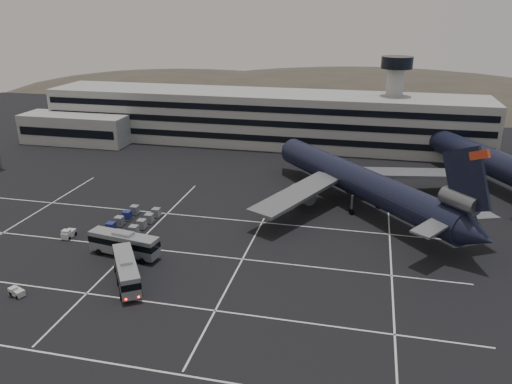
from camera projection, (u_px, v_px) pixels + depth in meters
The scene contains 11 objects.
ground at pixel (158, 263), 74.65m from camera, with size 260.00×260.00×0.00m, color black.
lane_markings at pixel (166, 261), 75.11m from camera, with size 90.00×55.62×0.01m.
terminal at pixel (250, 118), 137.74m from camera, with size 125.00×26.00×24.00m.
hills at pixel (344, 116), 230.25m from camera, with size 352.00×180.00×44.00m.
trijet_main at pixel (362, 182), 92.86m from camera, with size 42.36×46.93×18.08m.
trijet_far at pixel (477, 155), 109.01m from camera, with size 33.51×53.43×18.08m.
bus_near at pixel (126, 269), 68.52m from camera, with size 8.26×10.78×3.95m.
bus_far at pixel (124, 243), 76.05m from camera, with size 11.63×4.36×4.01m.
tug_a at pixel (68, 234), 82.53m from camera, with size 1.53×2.52×1.60m.
tug_b at pixel (18, 292), 66.07m from camera, with size 2.31×1.88×1.29m.
uld_cluster at pixel (130, 223), 86.52m from camera, with size 6.96×12.92×1.63m.
Camera 1 is at (29.01, -61.19, 36.25)m, focal length 35.00 mm.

